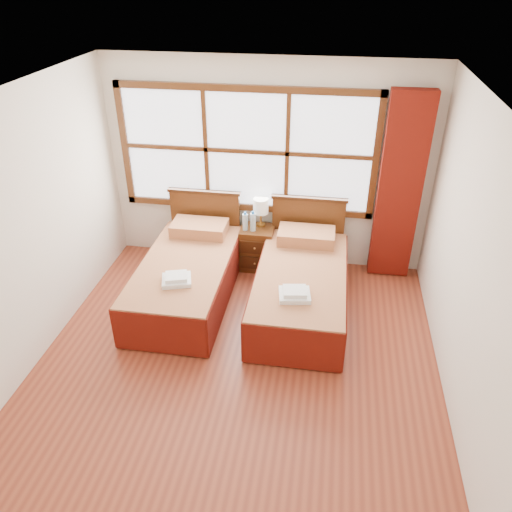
# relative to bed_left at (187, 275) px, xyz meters

# --- Properties ---
(floor) EXTENTS (4.50, 4.50, 0.00)m
(floor) POSITION_rel_bed_left_xyz_m (0.79, -1.20, -0.30)
(floor) COLOR brown
(floor) RESTS_ON ground
(ceiling) EXTENTS (4.50, 4.50, 0.00)m
(ceiling) POSITION_rel_bed_left_xyz_m (0.79, -1.20, 2.30)
(ceiling) COLOR white
(ceiling) RESTS_ON wall_back
(wall_back) EXTENTS (4.00, 0.00, 4.00)m
(wall_back) POSITION_rel_bed_left_xyz_m (0.79, 1.05, 1.00)
(wall_back) COLOR silver
(wall_back) RESTS_ON floor
(wall_left) EXTENTS (0.00, 4.50, 4.50)m
(wall_left) POSITION_rel_bed_left_xyz_m (-1.21, -1.20, 1.00)
(wall_left) COLOR silver
(wall_left) RESTS_ON floor
(wall_right) EXTENTS (0.00, 4.50, 4.50)m
(wall_right) POSITION_rel_bed_left_xyz_m (2.79, -1.20, 1.00)
(wall_right) COLOR silver
(wall_right) RESTS_ON floor
(window) EXTENTS (3.16, 0.06, 1.56)m
(window) POSITION_rel_bed_left_xyz_m (0.54, 1.01, 1.20)
(window) COLOR white
(window) RESTS_ON wall_back
(curtain) EXTENTS (0.50, 0.16, 2.30)m
(curtain) POSITION_rel_bed_left_xyz_m (2.39, 0.91, 0.87)
(curtain) COLOR maroon
(curtain) RESTS_ON wall_back
(bed_left) EXTENTS (1.01, 2.03, 0.98)m
(bed_left) POSITION_rel_bed_left_xyz_m (0.00, 0.00, 0.00)
(bed_left) COLOR #391D0C
(bed_left) RESTS_ON floor
(bed_right) EXTENTS (1.01, 2.03, 0.98)m
(bed_right) POSITION_rel_bed_left_xyz_m (1.34, -0.00, 0.00)
(bed_right) COLOR #391D0C
(bed_right) RESTS_ON floor
(nightstand) EXTENTS (0.42, 0.42, 0.56)m
(nightstand) POSITION_rel_bed_left_xyz_m (0.71, 0.80, -0.02)
(nightstand) COLOR #512B11
(nightstand) RESTS_ON floor
(towels_left) EXTENTS (0.37, 0.34, 0.09)m
(towels_left) POSITION_rel_bed_left_xyz_m (0.03, -0.47, 0.26)
(towels_left) COLOR white
(towels_left) RESTS_ON bed_left
(towels_right) EXTENTS (0.36, 0.32, 0.09)m
(towels_right) POSITION_rel_bed_left_xyz_m (1.31, -0.55, 0.26)
(towels_right) COLOR white
(towels_right) RESTS_ON bed_right
(lamp) EXTENTS (0.19, 0.19, 0.37)m
(lamp) POSITION_rel_bed_left_xyz_m (0.74, 0.90, 0.53)
(lamp) COLOR #C18F3D
(lamp) RESTS_ON nightstand
(bottle_near) EXTENTS (0.07, 0.07, 0.25)m
(bottle_near) POSITION_rel_bed_left_xyz_m (0.57, 0.74, 0.38)
(bottle_near) COLOR #A5C4D4
(bottle_near) RESTS_ON nightstand
(bottle_far) EXTENTS (0.07, 0.07, 0.27)m
(bottle_far) POSITION_rel_bed_left_xyz_m (0.66, 0.74, 0.39)
(bottle_far) COLOR #A5C4D4
(bottle_far) RESTS_ON nightstand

